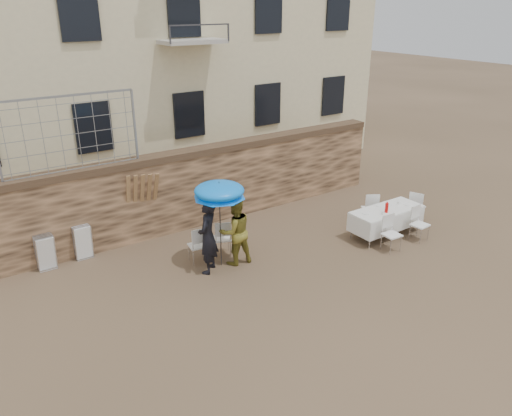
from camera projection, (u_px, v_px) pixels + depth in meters
ground at (298, 305)px, 10.64m from camera, size 80.00×80.00×0.00m
stone_wall at (189, 189)px, 14.04m from camera, size 13.00×0.50×2.20m
chain_link_fence at (70, 135)px, 11.72m from camera, size 3.20×0.06×1.80m
man_suit at (208, 236)px, 11.64m from camera, size 0.79×0.78×1.83m
woman_dress at (235, 231)px, 12.06m from camera, size 0.88×0.71×1.71m
umbrella at (219, 193)px, 11.56m from camera, size 1.23×1.23×2.00m
couple_chair_left at (198, 244)px, 12.23m from camera, size 0.54×0.54×0.96m
couple_chair_right at (222, 237)px, 12.59m from camera, size 0.63×0.63×0.96m
banquet_table at (387, 210)px, 13.57m from camera, size 2.10×0.85×0.78m
soda_bottle at (387, 208)px, 13.29m from camera, size 0.09×0.09×0.26m
table_chair_front_left at (392, 234)px, 12.79m from camera, size 0.51×0.51×0.96m
table_chair_front_right at (420, 224)px, 13.35m from camera, size 0.52×0.52×0.96m
table_chair_back at (370, 208)px, 14.39m from camera, size 0.66×0.66×0.96m
table_chair_side at (417, 207)px, 14.47m from camera, size 0.63×0.63×0.96m
chair_stack_left at (44, 250)px, 12.00m from camera, size 0.46×0.40×0.92m
chair_stack_right at (82, 241)px, 12.46m from camera, size 0.46×0.32×0.92m
wood_planks at (140, 206)px, 13.14m from camera, size 0.70×0.20×2.00m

